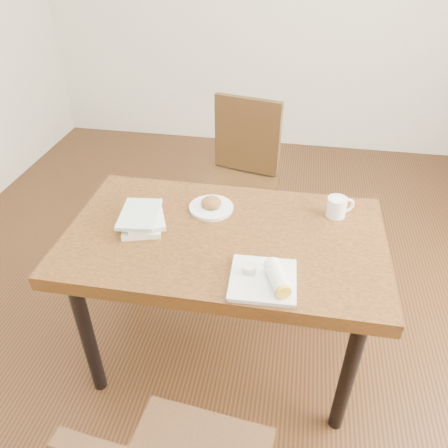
% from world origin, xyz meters
% --- Properties ---
extents(ground, '(4.00, 5.00, 0.01)m').
position_xyz_m(ground, '(0.00, 0.00, -0.01)').
color(ground, '#472814').
rests_on(ground, ground).
extents(table, '(1.27, 0.75, 0.75)m').
position_xyz_m(table, '(0.00, 0.00, 0.66)').
color(table, brown).
rests_on(table, ground).
extents(chair_far, '(0.50, 0.50, 0.95)m').
position_xyz_m(chair_far, '(-0.06, 0.90, 0.55)').
color(chair_far, '#402C12').
rests_on(chair_far, ground).
extents(plate_scone, '(0.19, 0.19, 0.06)m').
position_xyz_m(plate_scone, '(-0.09, 0.16, 0.77)').
color(plate_scone, white).
rests_on(plate_scone, table).
extents(coffee_mug, '(0.12, 0.08, 0.08)m').
position_xyz_m(coffee_mug, '(0.45, 0.22, 0.79)').
color(coffee_mug, white).
rests_on(coffee_mug, table).
extents(plate_burrito, '(0.24, 0.24, 0.08)m').
position_xyz_m(plate_burrito, '(0.20, -0.26, 0.77)').
color(plate_burrito, white).
rests_on(plate_burrito, table).
extents(book_stack, '(0.23, 0.26, 0.06)m').
position_xyz_m(book_stack, '(-0.34, 0.01, 0.78)').
color(book_stack, white).
rests_on(book_stack, table).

